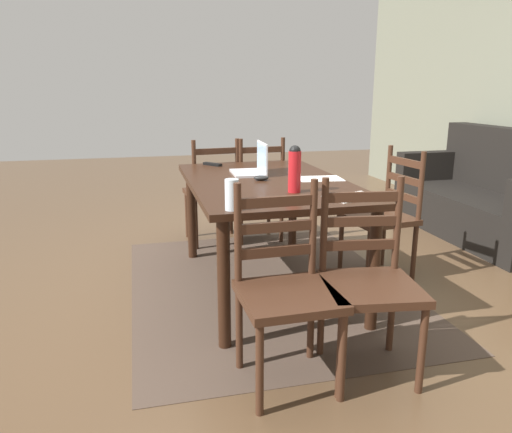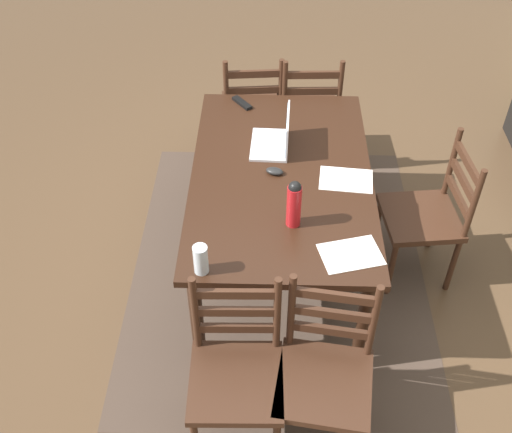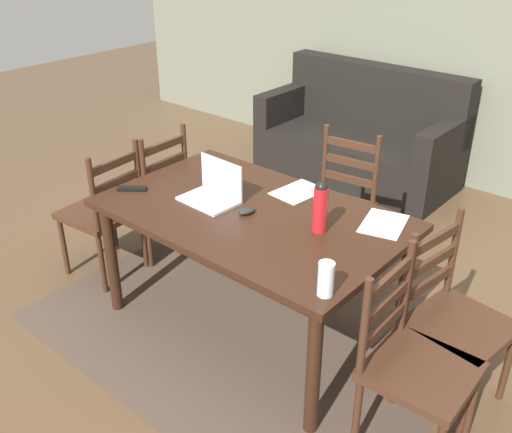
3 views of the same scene
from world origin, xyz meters
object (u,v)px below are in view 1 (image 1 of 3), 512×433
Objects in this scene: computer_mouse at (261,178)px; laptop at (254,166)px; couch at (488,199)px; chair_far_head at (383,216)px; dining_table at (267,193)px; chair_left_near at (212,192)px; chair_right_near at (286,290)px; chair_left_far at (257,190)px; drinking_glass at (232,195)px; tv_remote at (212,164)px; water_bottle at (295,168)px; chair_right_far at (368,282)px.

laptop is at bearing -166.25° from computer_mouse.
chair_far_head is at bearing -64.30° from couch.
chair_left_near is (-1.12, -0.20, -0.22)m from dining_table.
dining_table is 1.16m from chair_right_near.
chair_right_near is 2.89× the size of laptop.
chair_far_head is (-0.00, 0.89, -0.22)m from dining_table.
couch is (-0.71, 2.35, -0.33)m from dining_table.
chair_left_far reaches higher than drinking_glass.
dining_table is 1.75× the size of chair_left_far.
tv_remote is (-0.71, -0.26, 0.10)m from dining_table.
computer_mouse is at bearing -89.20° from dining_table.
laptop is at bearing -172.83° from water_bottle.
drinking_glass is at bearing -61.88° from couch.
chair_far_head reaches higher than tv_remote.
chair_left_far is 0.69m from tv_remote.
laptop is at bearing 11.59° from chair_left_near.
couch is 6.46× the size of water_bottle.
water_bottle is (-0.71, 0.27, 0.45)m from chair_right_near.
chair_left_near and chair_far_head have the same top height.
laptop reaches higher than drinking_glass.
couch reaches higher than drinking_glass.
computer_mouse reaches higher than dining_table.
drinking_glass is at bearing -27.13° from dining_table.
chair_left_far is 2.27m from chair_right_near.
drinking_glass is 0.83m from computer_mouse.
laptop is 0.26m from computer_mouse.
couch reaches higher than laptop.
chair_far_head and chair_right_far have the same top height.
drinking_glass reaches higher than tv_remote.
water_bottle is 1.17m from tv_remote.
chair_right_far reaches higher than computer_mouse.
chair_left_near and chair_right_near have the same top height.
water_bottle is at bearing 30.22° from computer_mouse.
computer_mouse is (-1.12, -0.25, 0.32)m from chair_right_far.
water_bottle is (-0.71, -0.15, 0.45)m from chair_right_far.
tv_remote is (-0.45, -0.23, -0.05)m from laptop.
couch is at bearing 116.04° from water_bottle.
tv_remote is (0.40, -0.05, 0.32)m from chair_left_near.
chair_right_near is 5.59× the size of tv_remote.
couch is (-1.83, 2.56, -0.11)m from chair_right_near.
dining_table is 1.16m from chair_left_near.
water_bottle is at bearing -167.82° from chair_right_far.
chair_right_far is at bearing 10.71° from dining_table.
chair_right_far is at bearing -49.49° from couch.
computer_mouse is at bearing -73.44° from couch.
chair_right_far is at bearing 10.47° from chair_left_near.
chair_left_far and chair_far_head have the same top height.
computer_mouse is 0.75m from tv_remote.
dining_table is 0.30m from laptop.
water_bottle is at bearing -112.19° from tv_remote.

